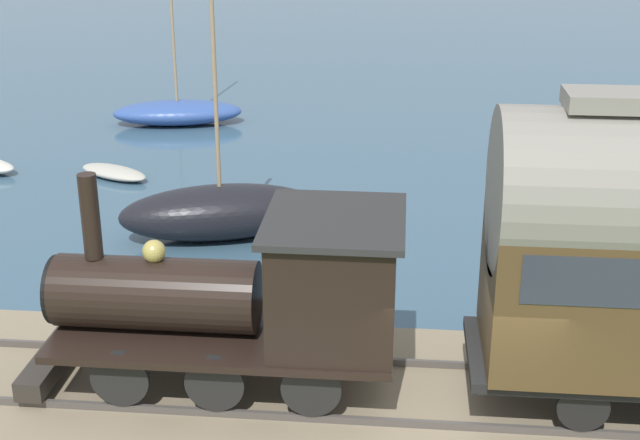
% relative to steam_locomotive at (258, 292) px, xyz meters
% --- Properties ---
extents(harbor_water, '(80.00, 80.00, 0.01)m').
position_rel_steam_locomotive_xyz_m(harbor_water, '(42.52, -3.21, -2.14)').
color(harbor_water, '#38566B').
rests_on(harbor_water, ground).
extents(rail_embankment, '(4.45, 56.00, 0.57)m').
position_rel_steam_locomotive_xyz_m(rail_embankment, '(0.00, -3.21, -1.91)').
color(rail_embankment, '#84755B').
rests_on(rail_embankment, ground).
extents(steam_locomotive, '(2.37, 5.86, 3.39)m').
position_rel_steam_locomotive_xyz_m(steam_locomotive, '(0.00, 0.00, 0.00)').
color(steam_locomotive, black).
rests_on(steam_locomotive, rail_embankment).
extents(sailboat_black, '(3.00, 5.05, 5.83)m').
position_rel_steam_locomotive_xyz_m(sailboat_black, '(7.24, 2.11, -1.47)').
color(sailboat_black, black).
rests_on(sailboat_black, harbor_water).
extents(sailboat_blue, '(2.59, 4.70, 9.18)m').
position_rel_steam_locomotive_xyz_m(sailboat_blue, '(17.40, 5.71, -1.66)').
color(sailboat_blue, '#335199').
rests_on(sailboat_blue, harbor_water).
extents(rowboat_near_shore, '(1.87, 2.50, 0.31)m').
position_rel_steam_locomotive_xyz_m(rowboat_near_shore, '(11.43, 6.10, -1.98)').
color(rowboat_near_shore, '#B7B2A3').
rests_on(rowboat_near_shore, harbor_water).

